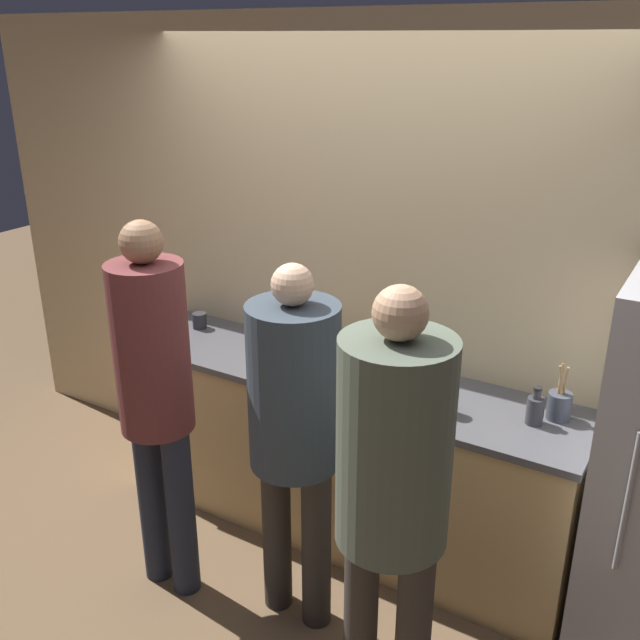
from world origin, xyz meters
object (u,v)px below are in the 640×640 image
Objects in this scene: bottle_dark at (535,409)px; cup_black at (200,321)px; bottle_green at (411,387)px; cup_blue at (448,403)px; utensil_crock at (559,405)px; person_center at (294,417)px; fruit_bowl at (334,362)px; person_left at (155,387)px; person_right at (393,479)px.

cup_black is at bearing 177.22° from bottle_dark.
bottle_green reaches higher than cup_blue.
utensil_crock reaches higher than cup_black.
person_center is 1.03m from bottle_dark.
fruit_bowl is 0.94m from cup_black.
person_left reaches higher than person_center.
bottle_green is 0.54m from bottle_dark.
fruit_bowl is (-0.18, 0.63, -0.05)m from person_center.
fruit_bowl is at bearing 105.66° from person_center.
bottle_dark is at bearing -2.78° from cup_black.
fruit_bowl is at bearing 129.69° from person_right.
bottle_green is 1.41m from cup_black.
person_left reaches higher than utensil_crock.
cup_blue is at bearing -7.38° from cup_black.
cup_black is at bearing -179.90° from utensil_crock.
person_center is 16.00× the size of cup_blue.
bottle_dark is 1.65× the size of cup_blue.
person_center is at bearing -142.54° from bottle_dark.
cup_blue is (-0.11, 0.80, -0.11)m from person_right.
person_center is 0.94× the size of person_right.
person_right is 1.98m from cup_black.
person_center is 0.65m from person_right.
bottle_dark is at bearing 10.16° from bottle_green.
person_center is at bearing 153.96° from person_right.
utensil_crock is at bearing 38.95° from person_center.
fruit_bowl reaches higher than cup_blue.
person_left reaches higher than cup_black.
person_center is at bearing -32.92° from cup_black.
bottle_green is at bearing -11.91° from fruit_bowl.
bottle_green is at bearing 61.94° from person_center.
bottle_dark reaches higher than cup_black.
utensil_crock is at bearing 0.10° from cup_black.
fruit_bowl is at bearing -5.65° from cup_black.
cup_blue is at bearing -162.32° from bottle_dark.
person_left is at bearing -119.96° from fruit_bowl.
person_right is at bearing -107.38° from utensil_crock.
fruit_bowl is at bearing -174.87° from utensil_crock.
person_left is at bearing -166.56° from person_center.
person_left is 17.14× the size of cup_blue.
utensil_crock is at bearing 17.49° from bottle_green.
cup_black is at bearing 147.08° from person_center.
person_left is 0.90m from fruit_bowl.
fruit_bowl is at bearing 168.09° from bottle_green.
cup_black is (-1.40, 0.19, -0.03)m from bottle_green.
person_left is 1.28m from cup_blue.
bottle_dark is 1.95× the size of cup_black.
person_center is 9.67× the size of bottle_dark.
utensil_crock is at bearing 72.62° from person_right.
bottle_green reaches higher than fruit_bowl.
person_center is 0.60m from bottle_green.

